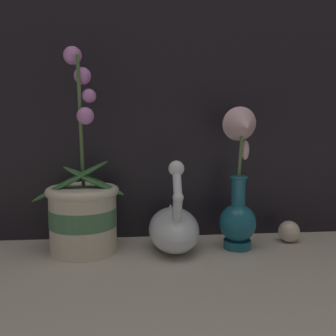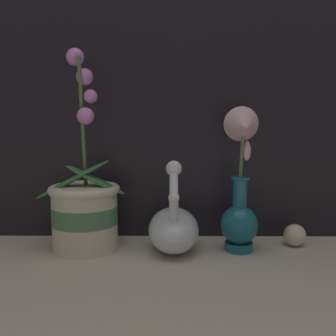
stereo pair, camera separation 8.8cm
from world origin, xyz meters
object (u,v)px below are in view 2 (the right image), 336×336
Objects in this scene: orchid_potted_plant at (85,208)px; blue_vase at (241,191)px; swan_figurine at (174,227)px; glass_sphere at (295,235)px.

blue_vase is at bearing -3.17° from orchid_potted_plant.
orchid_potted_plant is at bearing 177.00° from swan_figurine.
glass_sphere is at bearing 17.51° from blue_vase.
glass_sphere is (0.14, 0.04, -0.11)m from blue_vase.
blue_vase is (0.15, -0.01, 0.08)m from swan_figurine.
swan_figurine is 4.06× the size of glass_sphere.
blue_vase is at bearing -162.49° from glass_sphere.
swan_figurine is at bearing -3.00° from orchid_potted_plant.
blue_vase is 6.23× the size of glass_sphere.
orchid_potted_plant is 0.21m from swan_figurine.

